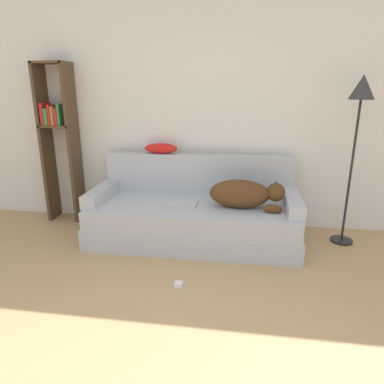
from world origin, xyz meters
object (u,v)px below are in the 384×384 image
Objects in this scene: laptop at (181,204)px; power_adapter at (178,284)px; bookshelf at (59,135)px; throw_pillow at (161,148)px; couch at (193,222)px; floor_lamp at (360,107)px; dog at (245,194)px.

power_adapter is at bearing -78.09° from laptop.
laptop reaches higher than power_adapter.
throw_pillow is at bearing 0.18° from bookshelf.
couch is at bearing -43.32° from throw_pillow.
bookshelf reaches higher than floor_lamp.
bookshelf is at bearing -179.82° from throw_pillow.
dog reaches higher than power_adapter.
bookshelf is (-2.12, 0.44, 0.47)m from dog.
floor_lamp is at bearing 35.37° from power_adapter.
couch is 1.16× the size of bookshelf.
dog is at bearing 59.30° from power_adapter.
throw_pillow reaches higher than couch.
throw_pillow is at bearing 173.79° from floor_lamp.
couch is 0.25m from laptop.
throw_pillow is at bearing 154.26° from dog.
bookshelf is 1.09× the size of floor_lamp.
dog is at bearing -11.81° from bookshelf.
bookshelf is at bearing 141.61° from power_adapter.
throw_pillow is (-0.42, 0.39, 0.69)m from couch.
couch is 0.90m from throw_pillow.
couch is at bearing -13.63° from bookshelf.
power_adapter is (-1.52, -1.08, -1.34)m from floor_lamp.
laptop is at bearing 98.32° from power_adapter.
dog is 2.22m from bookshelf.
bookshelf is (-1.61, 0.39, 0.81)m from couch.
couch is 1.92m from floor_lamp.
throw_pillow is at bearing 136.68° from couch.
laptop is 0.93m from power_adapter.
couch reaches higher than power_adapter.
dog is (0.51, -0.05, 0.35)m from couch.
floor_lamp reaches higher than couch.
dog is at bearing 4.45° from laptop.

